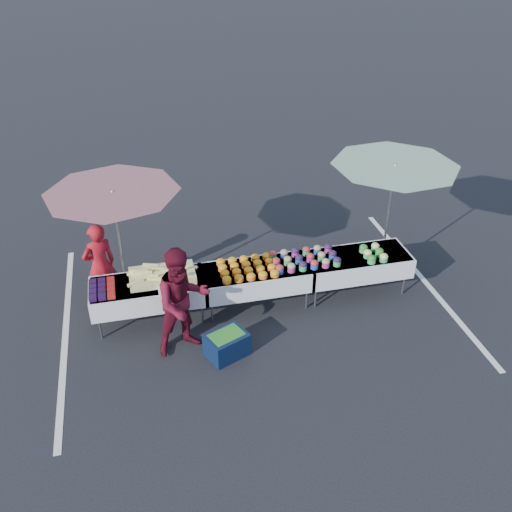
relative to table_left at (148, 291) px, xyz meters
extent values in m
plane|color=black|center=(1.80, 0.00, -0.58)|extent=(80.00, 80.00, 0.00)
cube|color=silver|center=(-1.40, 0.00, -0.58)|extent=(0.10, 5.00, 0.00)
cube|color=silver|center=(5.00, 0.00, -0.58)|extent=(0.10, 5.00, 0.00)
cube|color=white|center=(0.00, 0.00, 0.15)|extent=(1.80, 0.75, 0.04)
cube|color=white|center=(0.00, 0.00, -0.01)|extent=(1.86, 0.81, 0.36)
cylinder|color=slate|center=(-0.82, -0.29, -0.39)|extent=(0.04, 0.04, 0.39)
cylinder|color=slate|center=(-0.82, 0.29, -0.39)|extent=(0.04, 0.04, 0.39)
cylinder|color=slate|center=(0.82, -0.29, -0.39)|extent=(0.04, 0.04, 0.39)
cylinder|color=slate|center=(0.82, 0.29, -0.39)|extent=(0.04, 0.04, 0.39)
cube|color=white|center=(1.80, 0.00, 0.15)|extent=(1.80, 0.75, 0.04)
cube|color=white|center=(1.80, 0.00, -0.01)|extent=(1.86, 0.81, 0.36)
cylinder|color=slate|center=(0.98, -0.29, -0.39)|extent=(0.04, 0.04, 0.39)
cylinder|color=slate|center=(0.98, 0.29, -0.39)|extent=(0.04, 0.04, 0.39)
cylinder|color=slate|center=(2.62, -0.29, -0.39)|extent=(0.04, 0.04, 0.39)
cylinder|color=slate|center=(2.62, 0.29, -0.39)|extent=(0.04, 0.04, 0.39)
cube|color=white|center=(3.60, 0.00, 0.15)|extent=(1.80, 0.75, 0.04)
cube|color=white|center=(3.60, 0.00, -0.01)|extent=(1.86, 0.81, 0.36)
cylinder|color=slate|center=(2.78, -0.29, -0.39)|extent=(0.04, 0.04, 0.39)
cylinder|color=slate|center=(2.78, 0.29, -0.39)|extent=(0.04, 0.04, 0.39)
cylinder|color=slate|center=(4.42, -0.29, -0.39)|extent=(0.04, 0.04, 0.39)
cylinder|color=slate|center=(4.42, 0.29, -0.39)|extent=(0.04, 0.04, 0.39)
cube|color=black|center=(-0.85, -0.27, 0.21)|extent=(0.12, 0.12, 0.08)
cube|color=black|center=(-0.85, -0.13, 0.21)|extent=(0.12, 0.12, 0.08)
cube|color=black|center=(-0.85, 0.01, 0.21)|extent=(0.12, 0.12, 0.08)
cube|color=black|center=(-0.85, 0.15, 0.21)|extent=(0.12, 0.12, 0.08)
cube|color=black|center=(-0.71, -0.27, 0.21)|extent=(0.12, 0.12, 0.08)
cube|color=black|center=(-0.71, -0.13, 0.21)|extent=(0.12, 0.12, 0.08)
cube|color=black|center=(-0.71, 0.01, 0.21)|extent=(0.12, 0.12, 0.08)
cube|color=black|center=(-0.71, 0.15, 0.21)|extent=(0.12, 0.12, 0.08)
cube|color=#AB1E12|center=(-0.57, -0.27, 0.21)|extent=(0.12, 0.12, 0.08)
cube|color=#AB1E12|center=(-0.57, -0.13, 0.21)|extent=(0.12, 0.12, 0.08)
cube|color=#AB1E12|center=(-0.57, 0.01, 0.21)|extent=(0.12, 0.12, 0.08)
cube|color=#AB1E12|center=(-0.57, 0.15, 0.21)|extent=(0.12, 0.12, 0.08)
cube|color=#D2D26C|center=(0.25, 0.05, 0.24)|extent=(1.05, 0.55, 0.14)
cylinder|color=#D2D26C|center=(0.55, 0.20, 0.27)|extent=(0.27, 0.09, 0.10)
cylinder|color=#D2D26C|center=(-0.13, 0.10, 0.34)|extent=(0.27, 0.14, 0.07)
cylinder|color=#D2D26C|center=(0.36, -0.06, 0.38)|extent=(0.27, 0.14, 0.09)
cylinder|color=#D2D26C|center=(-0.17, 0.08, 0.28)|extent=(0.27, 0.15, 0.10)
cylinder|color=#D2D26C|center=(0.07, -0.01, 0.33)|extent=(0.27, 0.15, 0.08)
cylinder|color=#D2D26C|center=(0.21, 0.09, 0.36)|extent=(0.27, 0.10, 0.10)
cylinder|color=#D2D26C|center=(0.21, -0.03, 0.36)|extent=(0.27, 0.07, 0.08)
cylinder|color=#D2D26C|center=(0.12, -0.13, 0.31)|extent=(0.27, 0.14, 0.09)
cylinder|color=#D2D26C|center=(0.09, 0.25, 0.34)|extent=(0.27, 0.12, 0.08)
cylinder|color=#D2D26C|center=(0.71, 0.14, 0.29)|extent=(0.27, 0.16, 0.08)
cylinder|color=#D2D26C|center=(-0.06, 0.01, 0.34)|extent=(0.27, 0.11, 0.07)
cylinder|color=#D2D26C|center=(0.16, -0.18, 0.27)|extent=(0.27, 0.10, 0.07)
cylinder|color=#D2D26C|center=(0.36, 0.19, 0.35)|extent=(0.27, 0.12, 0.08)
cylinder|color=#D2D26C|center=(-0.18, -0.17, 0.31)|extent=(0.27, 0.15, 0.08)
cylinder|color=#D2D26C|center=(-0.09, 0.09, 0.36)|extent=(0.27, 0.10, 0.08)
cylinder|color=#D2D26C|center=(0.46, 0.00, 0.32)|extent=(0.27, 0.16, 0.10)
cylinder|color=#D2D26C|center=(-0.03, -0.02, 0.38)|extent=(0.27, 0.12, 0.09)
cylinder|color=#D2D26C|center=(0.52, -0.18, 0.37)|extent=(0.27, 0.09, 0.07)
cylinder|color=#D2D26C|center=(0.58, -0.15, 0.30)|extent=(0.27, 0.10, 0.09)
cylinder|color=#D2D26C|center=(0.50, -0.09, 0.28)|extent=(0.27, 0.12, 0.09)
cylinder|color=#D2D26C|center=(0.35, 0.28, 0.27)|extent=(0.27, 0.10, 0.08)
cylinder|color=#D2D26C|center=(0.63, 0.03, 0.34)|extent=(0.27, 0.14, 0.10)
cube|color=white|center=(0.30, -0.30, 0.19)|extent=(0.30, 0.25, 0.05)
cylinder|color=orange|center=(1.25, -0.28, 0.19)|extent=(0.15, 0.15, 0.05)
ellipsoid|color=orange|center=(1.25, -0.28, 0.23)|extent=(0.15, 0.15, 0.08)
cylinder|color=orange|center=(1.25, -0.10, 0.19)|extent=(0.15, 0.15, 0.05)
ellipsoid|color=orange|center=(1.25, -0.10, 0.23)|extent=(0.15, 0.15, 0.08)
cylinder|color=orange|center=(1.25, 0.08, 0.19)|extent=(0.15, 0.15, 0.05)
ellipsoid|color=orange|center=(1.25, 0.08, 0.23)|extent=(0.15, 0.15, 0.08)
cylinder|color=orange|center=(1.25, 0.26, 0.19)|extent=(0.15, 0.15, 0.05)
ellipsoid|color=orange|center=(1.25, 0.26, 0.23)|extent=(0.15, 0.15, 0.08)
cylinder|color=orange|center=(1.45, -0.28, 0.19)|extent=(0.15, 0.15, 0.05)
ellipsoid|color=orange|center=(1.45, -0.28, 0.23)|extent=(0.15, 0.15, 0.08)
cylinder|color=orange|center=(1.45, -0.10, 0.19)|extent=(0.15, 0.15, 0.05)
ellipsoid|color=orange|center=(1.45, -0.10, 0.23)|extent=(0.15, 0.15, 0.08)
cylinder|color=orange|center=(1.45, 0.08, 0.19)|extent=(0.15, 0.15, 0.05)
ellipsoid|color=orange|center=(1.45, 0.08, 0.23)|extent=(0.15, 0.15, 0.08)
cylinder|color=orange|center=(1.45, 0.26, 0.19)|extent=(0.15, 0.15, 0.05)
ellipsoid|color=orange|center=(1.45, 0.26, 0.23)|extent=(0.15, 0.15, 0.08)
cylinder|color=orange|center=(1.65, -0.28, 0.19)|extent=(0.15, 0.15, 0.05)
ellipsoid|color=orange|center=(1.65, -0.28, 0.23)|extent=(0.15, 0.15, 0.08)
cylinder|color=orange|center=(1.65, -0.10, 0.19)|extent=(0.15, 0.15, 0.05)
ellipsoid|color=orange|center=(1.65, -0.10, 0.23)|extent=(0.15, 0.15, 0.08)
cylinder|color=orange|center=(1.65, 0.08, 0.19)|extent=(0.15, 0.15, 0.05)
ellipsoid|color=orange|center=(1.65, 0.08, 0.23)|extent=(0.15, 0.15, 0.08)
cylinder|color=orange|center=(1.65, 0.26, 0.19)|extent=(0.15, 0.15, 0.05)
ellipsoid|color=orange|center=(1.65, 0.26, 0.23)|extent=(0.15, 0.15, 0.08)
cylinder|color=orange|center=(1.85, -0.28, 0.19)|extent=(0.15, 0.15, 0.05)
ellipsoid|color=orange|center=(1.85, -0.28, 0.23)|extent=(0.15, 0.15, 0.08)
cylinder|color=orange|center=(1.85, -0.10, 0.19)|extent=(0.15, 0.15, 0.05)
ellipsoid|color=orange|center=(1.85, -0.10, 0.23)|extent=(0.15, 0.15, 0.08)
cylinder|color=orange|center=(1.85, 0.08, 0.19)|extent=(0.15, 0.15, 0.05)
ellipsoid|color=orange|center=(1.85, 0.08, 0.23)|extent=(0.15, 0.15, 0.08)
cylinder|color=orange|center=(1.85, 0.26, 0.19)|extent=(0.15, 0.15, 0.05)
ellipsoid|color=orange|center=(1.85, 0.26, 0.23)|extent=(0.15, 0.15, 0.08)
cylinder|color=orange|center=(2.05, -0.28, 0.19)|extent=(0.15, 0.15, 0.05)
ellipsoid|color=orange|center=(2.05, -0.28, 0.23)|extent=(0.15, 0.15, 0.08)
cylinder|color=orange|center=(2.05, -0.10, 0.19)|extent=(0.15, 0.15, 0.05)
ellipsoid|color=orange|center=(2.05, -0.10, 0.23)|extent=(0.15, 0.15, 0.08)
cylinder|color=orange|center=(2.05, 0.08, 0.19)|extent=(0.15, 0.15, 0.05)
ellipsoid|color=orange|center=(2.05, 0.08, 0.23)|extent=(0.15, 0.15, 0.08)
cylinder|color=orange|center=(2.05, 0.26, 0.19)|extent=(0.15, 0.15, 0.05)
ellipsoid|color=orange|center=(2.05, 0.26, 0.23)|extent=(0.15, 0.15, 0.08)
cylinder|color=#2444A8|center=(2.15, -0.22, 0.22)|extent=(0.13, 0.13, 0.10)
ellipsoid|color=maroon|center=(2.15, -0.22, 0.28)|extent=(0.14, 0.14, 0.10)
cylinder|color=#BA2782|center=(2.15, 0.00, 0.22)|extent=(0.13, 0.13, 0.10)
ellipsoid|color=maroon|center=(2.15, 0.00, 0.28)|extent=(0.14, 0.14, 0.10)
cylinder|color=green|center=(2.15, 0.22, 0.22)|extent=(0.13, 0.13, 0.10)
ellipsoid|color=maroon|center=(2.15, 0.22, 0.28)|extent=(0.14, 0.14, 0.10)
cylinder|color=#BA2782|center=(2.35, -0.22, 0.22)|extent=(0.13, 0.13, 0.10)
ellipsoid|color=#A1754E|center=(2.35, -0.22, 0.28)|extent=(0.14, 0.14, 0.10)
cylinder|color=green|center=(2.35, 0.00, 0.22)|extent=(0.13, 0.13, 0.10)
ellipsoid|color=#A1754E|center=(2.35, 0.00, 0.28)|extent=(0.14, 0.14, 0.10)
cylinder|color=#2444A8|center=(2.35, 0.22, 0.22)|extent=(0.13, 0.13, 0.10)
ellipsoid|color=#A1754E|center=(2.35, 0.22, 0.28)|extent=(0.14, 0.14, 0.10)
cylinder|color=green|center=(2.55, -0.22, 0.22)|extent=(0.13, 0.13, 0.10)
ellipsoid|color=black|center=(2.55, -0.22, 0.28)|extent=(0.14, 0.14, 0.10)
cylinder|color=#2444A8|center=(2.55, 0.00, 0.22)|extent=(0.13, 0.13, 0.10)
ellipsoid|color=black|center=(2.55, 0.00, 0.28)|extent=(0.14, 0.14, 0.10)
cylinder|color=#BA2782|center=(2.55, 0.22, 0.22)|extent=(0.13, 0.13, 0.10)
ellipsoid|color=black|center=(2.55, 0.22, 0.28)|extent=(0.14, 0.14, 0.10)
cylinder|color=#2444A8|center=(2.75, -0.22, 0.22)|extent=(0.13, 0.13, 0.10)
ellipsoid|color=maroon|center=(2.75, -0.22, 0.28)|extent=(0.14, 0.14, 0.10)
cylinder|color=#BA2782|center=(2.75, 0.00, 0.22)|extent=(0.13, 0.13, 0.10)
ellipsoid|color=maroon|center=(2.75, 0.00, 0.28)|extent=(0.14, 0.14, 0.10)
cylinder|color=green|center=(2.75, 0.22, 0.22)|extent=(0.13, 0.13, 0.10)
ellipsoid|color=maroon|center=(2.75, 0.22, 0.28)|extent=(0.14, 0.14, 0.10)
cylinder|color=#BA2782|center=(2.95, -0.22, 0.22)|extent=(0.13, 0.13, 0.10)
ellipsoid|color=#A1754E|center=(2.95, -0.22, 0.28)|extent=(0.14, 0.14, 0.10)
cylinder|color=green|center=(2.95, 0.00, 0.22)|extent=(0.13, 0.13, 0.10)
ellipsoid|color=#A1754E|center=(2.95, 0.00, 0.28)|extent=(0.14, 0.14, 0.10)
cylinder|color=#2444A8|center=(2.95, 0.22, 0.22)|extent=(0.13, 0.13, 0.10)
ellipsoid|color=#A1754E|center=(2.95, 0.22, 0.28)|extent=(0.14, 0.14, 0.10)
cylinder|color=green|center=(3.15, -0.22, 0.22)|extent=(0.13, 0.13, 0.10)
ellipsoid|color=black|center=(3.15, -0.22, 0.28)|extent=(0.14, 0.14, 0.10)
cylinder|color=#2444A8|center=(3.15, 0.00, 0.22)|extent=(0.13, 0.13, 0.10)
ellipsoid|color=black|center=(3.15, 0.00, 0.28)|extent=(0.14, 0.14, 0.10)
cylinder|color=#BA2782|center=(3.15, 0.22, 0.22)|extent=(0.13, 0.13, 0.10)
ellipsoid|color=black|center=(3.15, 0.22, 0.28)|extent=(0.14, 0.14, 0.10)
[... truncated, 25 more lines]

